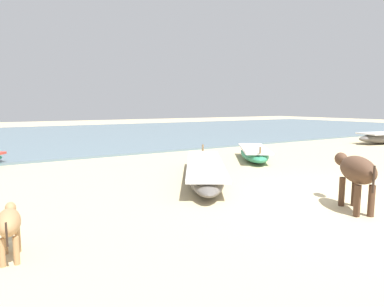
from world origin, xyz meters
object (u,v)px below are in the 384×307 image
at_px(fishing_boat_2, 254,153).
at_px(fishing_boat_4, 205,170).
at_px(calf_near_tan, 9,223).
at_px(cow_adult_dark, 356,171).

relative_size(fishing_boat_2, fishing_boat_4, 0.66).
distance_m(fishing_boat_2, calf_near_tan, 8.83).
xyz_separation_m(fishing_boat_4, calf_near_tan, (-4.56, -2.44, 0.20)).
distance_m(fishing_boat_4, cow_adult_dark, 3.63).
bearing_deg(cow_adult_dark, fishing_boat_2, 8.58).
height_order(cow_adult_dark, calf_near_tan, cow_adult_dark).
distance_m(fishing_boat_2, cow_adult_dark, 5.81).
bearing_deg(cow_adult_dark, fishing_boat_4, 46.12).
relative_size(fishing_boat_4, cow_adult_dark, 3.33).
relative_size(fishing_boat_2, calf_near_tan, 3.23).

